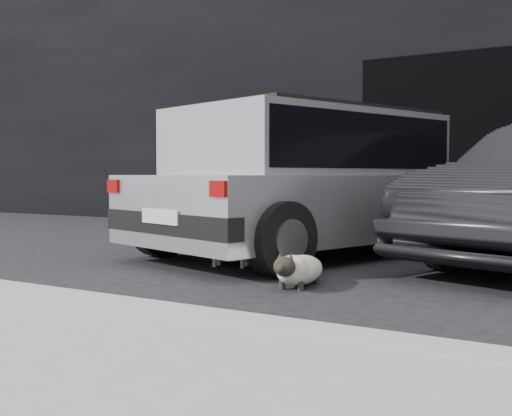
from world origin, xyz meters
The scene contains 7 objects.
ground centered at (0.00, 0.00, 0.00)m, with size 80.00×80.00×0.00m, color black.
garage_opening centered at (1.00, 3.99, 1.30)m, with size 4.00×0.10×2.60m, color black.
curb centered at (1.00, -2.60, 0.06)m, with size 18.00×0.25×0.12m, color gray.
sidewalk centered at (1.00, -3.80, 0.06)m, with size 18.00×2.20×0.11m, color gray.
silver_hatchback centered at (-0.28, 0.86, 0.84)m, with size 3.01×4.54×1.54m.
cat_siamese centered at (0.52, -1.08, 0.14)m, with size 0.35×0.87×0.30m.
cat_white centered at (-0.50, -0.42, 0.16)m, with size 0.67×0.33×0.32m.
Camera 1 is at (2.75, -5.35, 0.86)m, focal length 45.00 mm.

